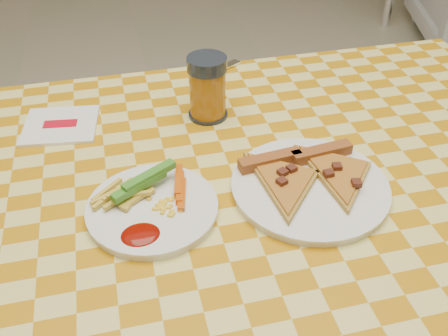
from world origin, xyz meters
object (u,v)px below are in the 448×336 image
at_px(drink_glass, 207,88).
at_px(table, 239,223).
at_px(plate_right, 310,188).
at_px(plate_left, 153,210).

bearing_deg(drink_glass, table, -89.57).
bearing_deg(table, plate_right, -13.96).
xyz_separation_m(plate_left, plate_right, (0.25, -0.01, 0.00)).
relative_size(table, drink_glass, 10.44).
xyz_separation_m(plate_right, drink_glass, (-0.11, 0.26, 0.05)).
xyz_separation_m(plate_left, drink_glass, (0.14, 0.25, 0.05)).
relative_size(plate_left, plate_right, 0.80).
xyz_separation_m(table, plate_right, (0.11, -0.03, 0.08)).
bearing_deg(table, plate_left, -172.64).
distance_m(plate_right, drink_glass, 0.28).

